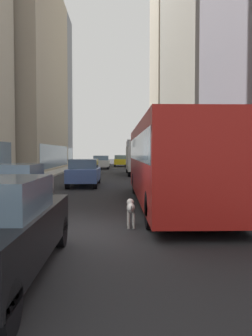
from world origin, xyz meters
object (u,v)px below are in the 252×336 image
at_px(car_silver_sedan, 14,187).
at_px(car_yellow_taxi, 120,161).
at_px(car_blue_hatchback, 84,172).
at_px(car_white_van, 101,162).
at_px(box_truck, 140,156).
at_px(transit_bus, 170,159).
at_px(dalmatian_dog, 131,208).
at_px(pedestrian_with_handbag, 217,173).

height_order(car_silver_sedan, car_yellow_taxi, same).
bearing_deg(car_silver_sedan, car_blue_hatchback, 79.43).
bearing_deg(car_silver_sedan, car_white_van, 86.96).
xyz_separation_m(car_blue_hatchback, car_yellow_taxi, (2.40, 28.77, -0.00)).
bearing_deg(box_truck, car_blue_hatchback, -110.73).
xyz_separation_m(car_silver_sedan, car_yellow_taxi, (4.00, 37.34, -0.01)).
bearing_deg(car_yellow_taxi, box_truck, -84.98).
relative_size(car_white_van, box_truck, 0.56).
relative_size(transit_bus, box_truck, 1.54).
relative_size(box_truck, dalmatian_dog, 7.79).
distance_m(car_silver_sedan, dalmatian_dog, 4.75).
bearing_deg(car_blue_hatchback, car_silver_sedan, -100.57).
height_order(dalmatian_dog, pedestrian_with_handbag, pedestrian_with_handbag).
bearing_deg(car_silver_sedan, transit_bus, 12.72).
bearing_deg(car_blue_hatchback, transit_bus, -61.30).
bearing_deg(pedestrian_with_handbag, transit_bus, -129.97).
relative_size(car_white_van, pedestrian_with_handbag, 2.47).
distance_m(transit_bus, pedestrian_with_handbag, 4.44).
bearing_deg(car_blue_hatchback, car_white_van, 90.00).
relative_size(dalmatian_dog, pedestrian_with_handbag, 0.57).
bearing_deg(box_truck, transit_bus, -90.00).
distance_m(transit_bus, car_white_van, 29.13).
relative_size(car_silver_sedan, car_white_van, 1.10).
bearing_deg(dalmatian_dog, car_yellow_taxi, 89.91).
bearing_deg(dalmatian_dog, car_blue_hatchback, 101.79).
height_order(car_white_van, dalmatian_dog, car_white_van).
bearing_deg(car_white_van, car_yellow_taxi, 71.65).
xyz_separation_m(box_truck, dalmatian_dog, (-1.66, -21.77, -1.15)).
bearing_deg(transit_bus, car_silver_sedan, -167.28).
distance_m(box_truck, dalmatian_dog, 21.87).
distance_m(car_blue_hatchback, box_truck, 11.33).
height_order(car_blue_hatchback, car_white_van, same).
height_order(car_yellow_taxi, car_white_van, same).
distance_m(car_blue_hatchback, pedestrian_with_handbag, 7.88).
bearing_deg(pedestrian_with_handbag, box_truck, 100.94).
xyz_separation_m(car_blue_hatchback, dalmatian_dog, (2.34, -11.21, -0.31)).
xyz_separation_m(box_truck, pedestrian_with_handbag, (2.81, -14.53, -0.65)).
bearing_deg(dalmatian_dog, pedestrian_with_handbag, 58.35).
xyz_separation_m(car_blue_hatchback, car_silver_sedan, (-1.60, -8.57, 0.00)).
height_order(car_yellow_taxi, pedestrian_with_handbag, pedestrian_with_handbag).
xyz_separation_m(car_blue_hatchback, pedestrian_with_handbag, (6.81, -3.96, 0.19)).
bearing_deg(pedestrian_with_handbag, car_yellow_taxi, 97.67).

